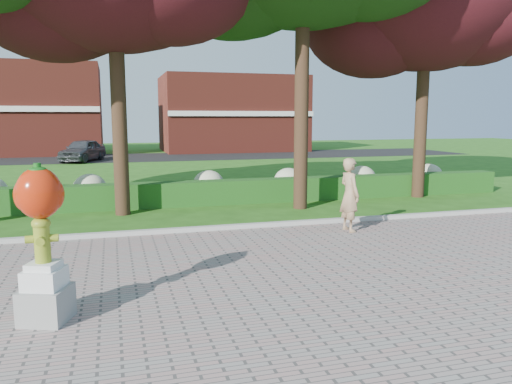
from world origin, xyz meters
TOP-DOWN VIEW (x-y plane):
  - ground at (0.00, 0.00)m, footprint 100.00×100.00m
  - walkway at (0.00, -4.00)m, footprint 40.00×14.00m
  - curb at (0.00, 3.00)m, footprint 40.00×0.18m
  - lawn_hedge at (0.00, 7.00)m, footprint 24.00×0.70m
  - hydrangea_row at (0.57, 8.00)m, footprint 20.10×1.10m
  - street at (0.00, 28.00)m, footprint 50.00×8.00m
  - building_left at (-10.00, 34.00)m, footprint 14.00×8.00m
  - building_right at (8.00, 34.00)m, footprint 12.00×8.00m
  - hydrant_sculpture at (-3.21, -2.01)m, footprint 0.78×0.78m
  - woman at (3.46, 1.97)m, footprint 0.52×0.72m
  - parked_car at (-4.13, 25.54)m, footprint 3.24×4.65m

SIDE VIEW (x-z plane):
  - ground at x=0.00m, z-range 0.00..0.00m
  - street at x=0.00m, z-range 0.00..0.02m
  - walkway at x=0.00m, z-range 0.00..0.04m
  - curb at x=0.00m, z-range 0.00..0.15m
  - lawn_hedge at x=0.00m, z-range 0.00..0.80m
  - hydrangea_row at x=0.57m, z-range 0.06..1.04m
  - parked_car at x=-4.13m, z-range 0.02..1.49m
  - woman at x=3.46m, z-range 0.04..1.90m
  - hydrant_sculpture at x=-3.21m, z-range 0.11..2.35m
  - building_right at x=8.00m, z-range 0.00..6.40m
  - building_left at x=-10.00m, z-range 0.00..7.00m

